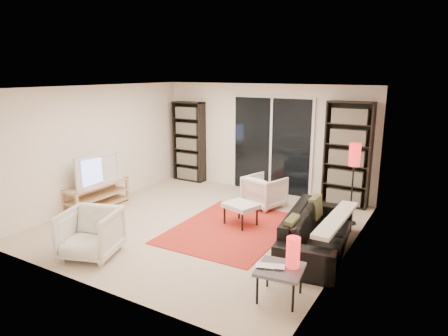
{
  "coord_description": "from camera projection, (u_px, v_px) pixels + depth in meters",
  "views": [
    {
      "loc": [
        3.72,
        -5.59,
        2.65
      ],
      "look_at": [
        0.25,
        0.3,
        1.0
      ],
      "focal_mm": 32.0,
      "sensor_mm": 36.0,
      "label": 1
    }
  ],
  "objects": [
    {
      "name": "floor",
      "position": [
        203.0,
        224.0,
        7.14
      ],
      "size": [
        5.0,
        5.0,
        0.0
      ],
      "primitive_type": "plane",
      "color": "#C6B698",
      "rests_on": "ground"
    },
    {
      "name": "wall_back",
      "position": [
        264.0,
        138.0,
        8.95
      ],
      "size": [
        5.0,
        0.02,
        2.4
      ],
      "primitive_type": "cube",
      "color": "white",
      "rests_on": "ground"
    },
    {
      "name": "wall_front",
      "position": [
        87.0,
        197.0,
        4.76
      ],
      "size": [
        5.0,
        0.02,
        2.4
      ],
      "primitive_type": "cube",
      "color": "white",
      "rests_on": "ground"
    },
    {
      "name": "wall_left",
      "position": [
        100.0,
        145.0,
        8.09
      ],
      "size": [
        0.02,
        5.0,
        2.4
      ],
      "primitive_type": "cube",
      "color": "white",
      "rests_on": "ground"
    },
    {
      "name": "wall_right",
      "position": [
        351.0,
        178.0,
        5.62
      ],
      "size": [
        0.02,
        5.0,
        2.4
      ],
      "primitive_type": "cube",
      "color": "white",
      "rests_on": "ground"
    },
    {
      "name": "ceiling",
      "position": [
        202.0,
        87.0,
        6.57
      ],
      "size": [
        5.0,
        5.0,
        0.02
      ],
      "primitive_type": "cube",
      "color": "white",
      "rests_on": "wall_back"
    },
    {
      "name": "sliding_door",
      "position": [
        271.0,
        146.0,
        8.85
      ],
      "size": [
        1.92,
        0.08,
        2.16
      ],
      "color": "white",
      "rests_on": "ground"
    },
    {
      "name": "bookshelf_left",
      "position": [
        189.0,
        142.0,
        9.82
      ],
      "size": [
        0.8,
        0.3,
        1.95
      ],
      "color": "black",
      "rests_on": "ground"
    },
    {
      "name": "bookshelf_right",
      "position": [
        348.0,
        155.0,
        7.91
      ],
      "size": [
        0.9,
        0.3,
        2.1
      ],
      "color": "black",
      "rests_on": "ground"
    },
    {
      "name": "tv_stand",
      "position": [
        97.0,
        195.0,
        7.93
      ],
      "size": [
        0.44,
        1.37,
        0.5
      ],
      "color": "tan",
      "rests_on": "floor"
    },
    {
      "name": "tv",
      "position": [
        96.0,
        169.0,
        7.79
      ],
      "size": [
        0.25,
        1.07,
        0.61
      ],
      "primitive_type": "imported",
      "rotation": [
        0.0,
        0.0,
        1.47
      ],
      "color": "black",
      "rests_on": "tv_stand"
    },
    {
      "name": "rug",
      "position": [
        231.0,
        228.0,
        6.92
      ],
      "size": [
        1.86,
        2.48,
        0.01
      ],
      "primitive_type": "cube",
      "rotation": [
        0.0,
        0.0,
        0.03
      ],
      "color": "red",
      "rests_on": "floor"
    },
    {
      "name": "sofa",
      "position": [
        318.0,
        231.0,
        6.02
      ],
      "size": [
        1.11,
        2.23,
        0.63
      ],
      "primitive_type": "imported",
      "rotation": [
        0.0,
        0.0,
        1.7
      ],
      "color": "black",
      "rests_on": "floor"
    },
    {
      "name": "armchair_back",
      "position": [
        264.0,
        191.0,
        7.98
      ],
      "size": [
        0.85,
        0.86,
        0.64
      ],
      "primitive_type": "imported",
      "rotation": [
        0.0,
        0.0,
        2.87
      ],
      "color": "silver",
      "rests_on": "floor"
    },
    {
      "name": "armchair_front",
      "position": [
        91.0,
        233.0,
        5.83
      ],
      "size": [
        0.97,
        0.98,
        0.71
      ],
      "primitive_type": "imported",
      "rotation": [
        0.0,
        0.0,
        0.33
      ],
      "color": "silver",
      "rests_on": "floor"
    },
    {
      "name": "ottoman",
      "position": [
        241.0,
        207.0,
        7.01
      ],
      "size": [
        0.67,
        0.6,
        0.4
      ],
      "color": "silver",
      "rests_on": "floor"
    },
    {
      "name": "side_table",
      "position": [
        280.0,
        271.0,
        4.71
      ],
      "size": [
        0.6,
        0.6,
        0.4
      ],
      "color": "#4F4F54",
      "rests_on": "floor"
    },
    {
      "name": "laptop",
      "position": [
        270.0,
        268.0,
        4.66
      ],
      "size": [
        0.39,
        0.32,
        0.03
      ],
      "primitive_type": "imported",
      "rotation": [
        0.0,
        0.0,
        0.34
      ],
      "color": "silver",
      "rests_on": "side_table"
    },
    {
      "name": "table_lamp",
      "position": [
        293.0,
        252.0,
        4.69
      ],
      "size": [
        0.16,
        0.16,
        0.37
      ],
      "primitive_type": "cylinder",
      "color": "red",
      "rests_on": "side_table"
    },
    {
      "name": "floor_lamp",
      "position": [
        354.0,
        163.0,
        6.9
      ],
      "size": [
        0.22,
        0.22,
        1.46
      ],
      "color": "black",
      "rests_on": "floor"
    }
  ]
}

